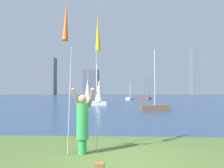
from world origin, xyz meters
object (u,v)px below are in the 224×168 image
object	(u,v)px
sailboat_0	(155,107)
person	(83,121)
kite_flag_left	(66,26)
sailboat_3	(145,98)
sailboat_1	(130,98)
bag	(100,168)
kite_flag_right	(98,37)
sailboat_4	(99,93)
sailboat_2	(88,90)

from	to	relation	value
sailboat_0	person	bearing A→B (deg)	-105.12
kite_flag_left	sailboat_3	bearing A→B (deg)	82.06
sailboat_3	sailboat_1	bearing A→B (deg)	-143.50
sailboat_0	sailboat_1	distance (m)	26.60
kite_flag_left	sailboat_0	xyz separation A→B (m)	(4.32, 14.92, -3.14)
bag	sailboat_0	world-z (taller)	sailboat_0
sailboat_1	person	bearing A→B (deg)	-93.38
kite_flag_left	bag	size ratio (longest dim) A/B	19.23
sailboat_0	kite_flag_left	bearing A→B (deg)	-106.15
kite_flag_right	sailboat_0	xyz separation A→B (m)	(3.55, 14.23, -3.02)
kite_flag_right	sailboat_0	size ratio (longest dim) A/B	0.73
person	sailboat_4	bearing A→B (deg)	78.42
person	kite_flag_right	xyz separation A→B (m)	(0.39, 0.33, 2.45)
kite_flag_left	kite_flag_right	size ratio (longest dim) A/B	1.03
person	kite_flag_left	size ratio (longest dim) A/B	0.44
kite_flag_left	kite_flag_right	bearing A→B (deg)	41.77
sailboat_0	sailboat_1	world-z (taller)	sailboat_0
kite_flag_right	sailboat_2	distance (m)	33.83
sailboat_0	sailboat_3	xyz separation A→B (m)	(1.81, 29.01, -0.03)
person	sailboat_1	xyz separation A→B (m)	(2.43, 41.11, -0.62)
sailboat_1	sailboat_3	xyz separation A→B (m)	(3.31, 2.45, 0.02)
kite_flag_left	sailboat_0	size ratio (longest dim) A/B	0.75
kite_flag_left	sailboat_4	size ratio (longest dim) A/B	0.98
bag	sailboat_4	xyz separation A→B (m)	(-2.56, 23.23, 1.37)
sailboat_2	sailboat_0	bearing A→B (deg)	-64.63
person	sailboat_0	bearing A→B (deg)	58.24
sailboat_1	sailboat_0	bearing A→B (deg)	-86.76
person	kite_flag_right	distance (m)	2.50
person	sailboat_4	world-z (taller)	sailboat_4
person	sailboat_3	bearing A→B (deg)	65.85
sailboat_3	kite_flag_right	bearing A→B (deg)	-97.06
sailboat_4	kite_flag_left	bearing A→B (deg)	-86.02
person	bag	bearing A→B (deg)	-83.39
sailboat_2	sailboat_4	bearing A→B (deg)	-74.94
bag	sailboat_1	xyz separation A→B (m)	(1.80, 42.58, 0.17)
kite_flag_left	bag	distance (m)	3.68
kite_flag_right	sailboat_4	xyz separation A→B (m)	(-2.31, 21.43, -1.87)
sailboat_2	sailboat_1	bearing A→B (deg)	44.52
sailboat_1	sailboat_4	bearing A→B (deg)	-102.69
sailboat_3	sailboat_4	size ratio (longest dim) A/B	1.16
bag	sailboat_1	world-z (taller)	sailboat_1
kite_flag_left	kite_flag_right	distance (m)	1.05
sailboat_2	sailboat_3	size ratio (longest dim) A/B	1.07
kite_flag_left	sailboat_2	distance (m)	34.40
kite_flag_right	bag	distance (m)	3.71
person	kite_flag_right	bearing A→B (deg)	23.54
kite_flag_left	bag	bearing A→B (deg)	-47.36
sailboat_0	bag	bearing A→B (deg)	-101.64
sailboat_2	sailboat_3	bearing A→B (deg)	42.28
kite_flag_right	sailboat_1	bearing A→B (deg)	87.13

